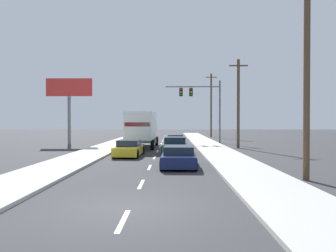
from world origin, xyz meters
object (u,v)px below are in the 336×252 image
at_px(car_white, 176,141).
at_px(car_navy, 179,157).
at_px(car_yellow, 129,149).
at_px(utility_pole_far, 211,105).
at_px(utility_pole_near, 307,73).
at_px(traffic_signal_mast, 198,98).
at_px(utility_pole_mid, 238,102).
at_px(roadside_billboard, 69,96).
at_px(box_truck, 143,127).
at_px(car_green, 175,146).

xyz_separation_m(car_white, car_navy, (0.01, -15.70, 0.03)).
distance_m(car_yellow, utility_pole_far, 31.54).
bearing_deg(utility_pole_near, car_yellow, 132.65).
relative_size(car_yellow, traffic_signal_mast, 0.58).
bearing_deg(utility_pole_mid, utility_pole_far, 90.04).
height_order(car_yellow, utility_pole_far, utility_pole_far).
xyz_separation_m(utility_pole_mid, roadside_billboard, (-17.99, 5.13, 1.07)).
bearing_deg(traffic_signal_mast, car_yellow, -112.82).
bearing_deg(utility_pole_far, utility_pole_mid, -89.96).
xyz_separation_m(box_truck, traffic_signal_mast, (5.96, 7.38, 3.37)).
height_order(box_truck, car_yellow, box_truck).
xyz_separation_m(car_yellow, car_white, (3.57, 10.11, -0.02)).
relative_size(box_truck, utility_pole_near, 0.95).
height_order(box_truck, car_navy, box_truck).
bearing_deg(utility_pole_far, utility_pole_near, -90.66).
xyz_separation_m(car_green, utility_pole_near, (5.66, -11.93, 4.09)).
bearing_deg(traffic_signal_mast, car_navy, -97.51).
distance_m(car_white, utility_pole_far, 21.02).
distance_m(car_green, utility_pole_near, 13.83).
bearing_deg(car_yellow, car_white, 70.55).
height_order(car_white, car_green, car_green).
bearing_deg(utility_pole_near, roadside_billboard, 127.90).
xyz_separation_m(utility_pole_near, utility_pole_far, (0.45, 39.55, 0.63)).
bearing_deg(utility_pole_near, utility_pole_mid, 88.46).
height_order(car_white, utility_pole_near, utility_pole_near).
distance_m(car_yellow, car_white, 10.72).
distance_m(car_yellow, roadside_billboard, 15.96).
relative_size(car_white, utility_pole_mid, 0.49).
height_order(car_green, utility_pole_near, utility_pole_near).
bearing_deg(traffic_signal_mast, utility_pole_mid, -66.11).
relative_size(car_navy, utility_pole_near, 0.49).
relative_size(car_yellow, car_green, 1.05).
xyz_separation_m(car_yellow, roadside_billboard, (-8.42, 12.63, 4.93)).
height_order(car_white, utility_pole_mid, utility_pole_mid).
bearing_deg(traffic_signal_mast, car_green, -102.45).
bearing_deg(car_green, car_navy, -88.97).
height_order(car_green, roadside_billboard, roadside_billboard).
bearing_deg(utility_pole_far, box_truck, -112.65).
bearing_deg(car_green, box_truck, 119.61).
relative_size(car_white, utility_pole_near, 0.46).
distance_m(traffic_signal_mast, utility_pole_far, 15.12).
bearing_deg(car_green, utility_pole_far, 77.52).
relative_size(box_truck, car_green, 2.10).
height_order(car_yellow, car_white, car_yellow).
relative_size(car_navy, roadside_billboard, 0.60).
xyz_separation_m(car_white, utility_pole_mid, (6.00, -2.61, 3.88)).
bearing_deg(roadside_billboard, traffic_signal_mast, 8.88).
xyz_separation_m(car_navy, roadside_billboard, (-11.99, 18.22, 4.92)).
bearing_deg(traffic_signal_mast, roadside_billboard, -171.12).
xyz_separation_m(car_green, utility_pole_far, (6.12, 27.62, 4.73)).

